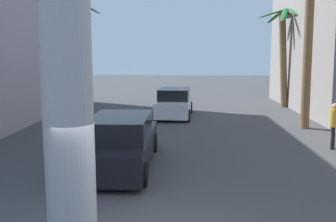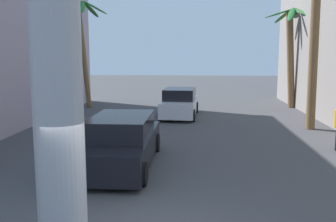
# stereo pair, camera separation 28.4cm
# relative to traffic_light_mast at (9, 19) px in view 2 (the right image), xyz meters

# --- Properties ---
(ground_plane) EXTENTS (92.17, 92.17, 0.00)m
(ground_plane) POSITION_rel_traffic_light_mast_xyz_m (4.74, 4.77, -4.44)
(ground_plane) COLOR #424244
(traffic_light_mast) EXTENTS (5.38, 0.32, 6.32)m
(traffic_light_mast) POSITION_rel_traffic_light_mast_xyz_m (0.00, 0.00, 0.00)
(traffic_light_mast) COLOR #333333
(traffic_light_mast) RESTS_ON ground
(car_lead) EXTENTS (2.03, 5.07, 1.56)m
(car_lead) POSITION_rel_traffic_light_mast_xyz_m (3.22, 0.26, -3.70)
(car_lead) COLOR black
(car_lead) RESTS_ON ground
(car_far) EXTENTS (2.09, 4.41, 1.56)m
(car_far) POSITION_rel_traffic_light_mast_xyz_m (4.59, 9.63, -3.71)
(car_far) COLOR black
(car_far) RESTS_ON ground
(palm_tree_mid_right) EXTENTS (3.17, 3.38, 8.64)m
(palm_tree_mid_right) POSITION_rel_traffic_light_mast_xyz_m (10.75, 6.74, 0.64)
(palm_tree_mid_right) COLOR brown
(palm_tree_mid_right) RESTS_ON ground
(palm_tree_far_right) EXTENTS (3.47, 3.40, 6.35)m
(palm_tree_far_right) POSITION_rel_traffic_light_mast_xyz_m (11.49, 13.75, -0.55)
(palm_tree_far_right) COLOR brown
(palm_tree_far_right) RESTS_ON ground
(palm_tree_far_left) EXTENTS (3.21, 3.23, 6.72)m
(palm_tree_far_left) POSITION_rel_traffic_light_mast_xyz_m (-1.60, 12.49, -0.05)
(palm_tree_far_left) COLOR brown
(palm_tree_far_left) RESTS_ON ground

